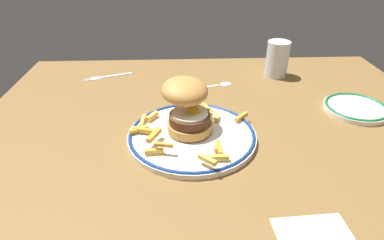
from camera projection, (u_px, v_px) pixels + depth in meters
ground_plane at (221, 157)px, 67.41cm from camera, size 112.28×107.24×4.00cm
dinner_plate at (192, 135)px, 69.40cm from camera, size 27.52×27.52×1.60cm
burger at (187, 105)px, 67.93cm from camera, size 13.61×13.82×11.31cm
fries_pile at (183, 130)px, 68.34cm from camera, size 26.63×23.19×2.58cm
water_glass at (277, 62)px, 97.50cm from camera, size 6.73×6.73×10.62cm
side_plate at (356, 108)px, 79.96cm from camera, size 15.26×15.26×1.60cm
fork at (107, 76)px, 98.71cm from camera, size 14.00×6.24×0.36cm
spoon at (221, 84)px, 93.52cm from camera, size 13.15×5.84×0.90cm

